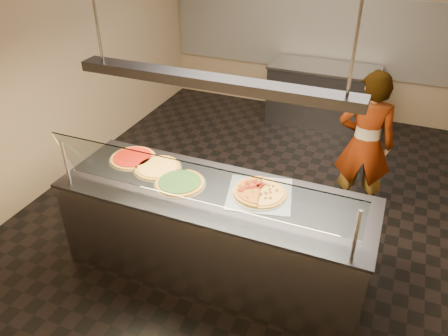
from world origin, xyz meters
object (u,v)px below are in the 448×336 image
at_px(sneeze_guard, 197,184).
at_px(pizza_cheese, 158,167).
at_px(serving_counter, 215,232).
at_px(prep_table, 322,95).
at_px(worker, 365,145).
at_px(pizza_spatula, 174,169).
at_px(perforated_tray, 260,194).
at_px(pizza_tomato, 133,158).
at_px(pizza_spinach, 180,182).
at_px(heat_lamp_housing, 213,82).
at_px(half_pizza_sausage, 272,194).
at_px(half_pizza_pepperoni, 248,188).

bearing_deg(sneeze_guard, pizza_cheese, 143.18).
bearing_deg(serving_counter, prep_table, 86.40).
bearing_deg(worker, sneeze_guard, 53.32).
relative_size(pizza_spatula, prep_table, 0.16).
distance_m(perforated_tray, pizza_tomato, 1.36).
distance_m(sneeze_guard, prep_table, 4.16).
xyz_separation_m(perforated_tray, pizza_spinach, (-0.72, -0.12, 0.01)).
xyz_separation_m(serving_counter, pizza_tomato, (-0.98, 0.21, 0.48)).
distance_m(pizza_spatula, worker, 2.13).
height_order(prep_table, heat_lamp_housing, heat_lamp_housing).
distance_m(half_pizza_sausage, pizza_tomato, 1.47).
xyz_separation_m(half_pizza_pepperoni, half_pizza_sausage, (0.22, 0.00, -0.01)).
distance_m(pizza_spinach, pizza_spatula, 0.22).
distance_m(half_pizza_pepperoni, heat_lamp_housing, 1.03).
height_order(pizza_cheese, pizza_spatula, pizza_spatula).
bearing_deg(sneeze_guard, pizza_spinach, 134.96).
bearing_deg(prep_table, worker, -68.08).
height_order(sneeze_guard, pizza_spatula, sneeze_guard).
distance_m(perforated_tray, pizza_spinach, 0.73).
bearing_deg(half_pizza_sausage, sneeze_guard, -136.98).
bearing_deg(sneeze_guard, half_pizza_pepperoni, 59.26).
xyz_separation_m(pizza_spatula, worker, (1.60, 1.40, -0.11)).
relative_size(sneeze_guard, half_pizza_sausage, 5.22).
relative_size(pizza_cheese, heat_lamp_housing, 0.20).
bearing_deg(half_pizza_pepperoni, sneeze_guard, -120.74).
bearing_deg(pizza_spinach, perforated_tray, 9.40).
distance_m(pizza_spatula, prep_table, 3.69).
height_order(half_pizza_sausage, pizza_spinach, half_pizza_sausage).
bearing_deg(pizza_spinach, heat_lamp_housing, 0.87).
distance_m(pizza_cheese, pizza_spatula, 0.17).
distance_m(serving_counter, prep_table, 3.75).
bearing_deg(half_pizza_pepperoni, prep_table, 90.59).
distance_m(half_pizza_pepperoni, prep_table, 3.66).
height_order(half_pizza_pepperoni, heat_lamp_housing, heat_lamp_housing).
distance_m(pizza_spinach, pizza_cheese, 0.35).
relative_size(pizza_tomato, heat_lamp_housing, 0.20).
xyz_separation_m(pizza_spinach, worker, (1.45, 1.56, -0.10)).
relative_size(prep_table, worker, 0.99).
relative_size(half_pizza_pepperoni, pizza_spatula, 1.81).
height_order(pizza_tomato, heat_lamp_housing, heat_lamp_housing).
distance_m(half_pizza_sausage, prep_table, 3.66).
height_order(serving_counter, sneeze_guard, sneeze_guard).
relative_size(half_pizza_pepperoni, half_pizza_sausage, 1.00).
height_order(half_pizza_pepperoni, pizza_spatula, half_pizza_pepperoni).
relative_size(pizza_spatula, heat_lamp_housing, 0.12).
bearing_deg(half_pizza_pepperoni, heat_lamp_housing, -157.07).
bearing_deg(heat_lamp_housing, pizza_spinach, -179.13).
bearing_deg(heat_lamp_housing, perforated_tray, 16.59).
bearing_deg(half_pizza_sausage, heat_lamp_housing, -166.68).
relative_size(serving_counter, half_pizza_pepperoni, 5.70).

